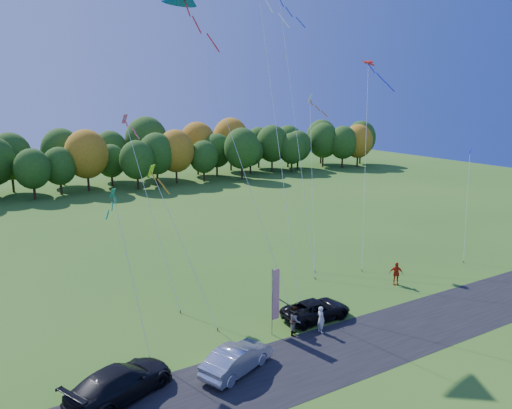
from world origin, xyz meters
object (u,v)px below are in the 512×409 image
black_suv (316,310)px  person_east (396,273)px  silver_sedan (237,359)px  feather_flag (275,294)px

black_suv → person_east: 9.49m
silver_sedan → person_east: person_east is taller
silver_sedan → feather_flag: bearing=-80.2°
black_suv → feather_flag: (-3.57, -0.34, 2.02)m
feather_flag → black_suv: bearing=5.5°
black_suv → person_east: person_east is taller
black_suv → feather_flag: 4.12m
black_suv → silver_sedan: bearing=112.0°
silver_sedan → person_east: size_ratio=2.49×
silver_sedan → person_east: 17.73m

